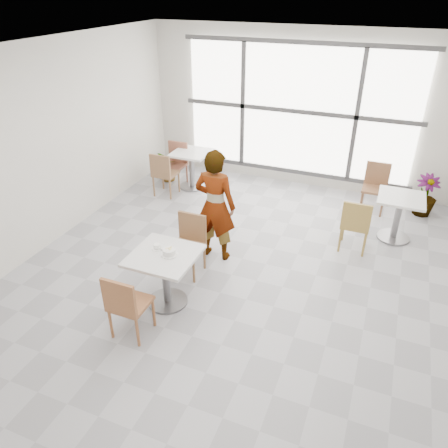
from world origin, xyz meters
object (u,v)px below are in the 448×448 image
at_px(person, 215,206).
at_px(bg_chair_left_near, 163,172).
at_px(coffee_cup, 157,247).
at_px(bg_chair_right_near, 356,223).
at_px(bg_table_left, 192,164).
at_px(bg_chair_right_far, 375,184).
at_px(bg_chair_left_far, 176,161).
at_px(oatmeal_bowl, 169,252).
at_px(plant_left, 169,166).
at_px(chair_far, 189,240).
at_px(plant_right, 425,195).
at_px(main_table, 165,269).
at_px(chair_near, 126,303).
at_px(bg_table_right, 399,212).

distance_m(person, bg_chair_left_near, 2.34).
bearing_deg(coffee_cup, bg_chair_right_near, 43.38).
xyz_separation_m(coffee_cup, bg_table_left, (-1.12, 3.29, -0.29)).
distance_m(coffee_cup, bg_chair_right_far, 4.36).
relative_size(coffee_cup, bg_chair_left_far, 0.18).
xyz_separation_m(oatmeal_bowl, plant_left, (-1.92, 3.47, -0.47)).
height_order(chair_far, person, person).
xyz_separation_m(bg_chair_left_far, plant_right, (4.69, 0.47, -0.13)).
bearing_deg(bg_chair_left_far, chair_far, -58.89).
bearing_deg(main_table, bg_chair_left_far, 115.53).
relative_size(oatmeal_bowl, bg_table_left, 0.28).
xyz_separation_m(main_table, bg_chair_right_far, (2.21, 3.73, -0.02)).
bearing_deg(chair_near, oatmeal_bowl, -104.07).
height_order(main_table, oatmeal_bowl, oatmeal_bowl).
bearing_deg(oatmeal_bowl, bg_chair_left_near, 120.70).
bearing_deg(person, bg_chair_left_near, -41.26).
distance_m(chair_near, chair_far, 1.49).
bearing_deg(bg_table_left, bg_chair_right_near, -19.96).
xyz_separation_m(oatmeal_bowl, bg_table_right, (2.58, 2.78, -0.31)).
bearing_deg(bg_chair_left_near, chair_near, 112.69).
relative_size(oatmeal_bowl, plant_left, 0.32).
bearing_deg(oatmeal_bowl, bg_chair_right_near, 46.99).
bearing_deg(bg_table_right, bg_chair_left_near, -179.89).
bearing_deg(bg_table_right, chair_near, -128.23).
bearing_deg(person, main_table, 83.45).
bearing_deg(chair_near, bg_table_left, -74.33).
bearing_deg(oatmeal_bowl, bg_chair_left_far, 116.57).
relative_size(chair_near, bg_table_left, 1.16).
xyz_separation_m(coffee_cup, bg_chair_left_far, (-1.48, 3.31, -0.28)).
xyz_separation_m(chair_far, bg_table_right, (2.69, 2.02, -0.01)).
bearing_deg(main_table, person, 83.08).
distance_m(chair_near, bg_table_right, 4.47).
xyz_separation_m(bg_table_left, bg_chair_right_far, (3.47, 0.37, 0.01)).
relative_size(bg_table_left, plant_left, 1.15).
bearing_deg(oatmeal_bowl, chair_near, -104.07).
bearing_deg(bg_chair_left_far, plant_left, 157.43).
bearing_deg(plant_right, coffee_cup, -130.27).
xyz_separation_m(main_table, bg_chair_left_near, (-1.58, 2.79, -0.02)).
distance_m(main_table, bg_chair_right_far, 4.34).
height_order(bg_table_left, plant_left, bg_table_left).
bearing_deg(bg_chair_right_far, plant_right, 8.39).
xyz_separation_m(main_table, bg_table_left, (-1.26, 3.36, -0.04)).
distance_m(bg_table_left, plant_left, 0.62).
height_order(coffee_cup, bg_chair_right_far, bg_chair_right_far).
height_order(person, bg_table_left, person).
bearing_deg(bg_chair_left_near, bg_table_right, -179.89).
relative_size(bg_table_right, bg_chair_left_near, 0.86).
bearing_deg(bg_chair_right_near, plant_right, -120.51).
distance_m(chair_far, bg_chair_right_far, 3.72).
distance_m(main_table, person, 1.30).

